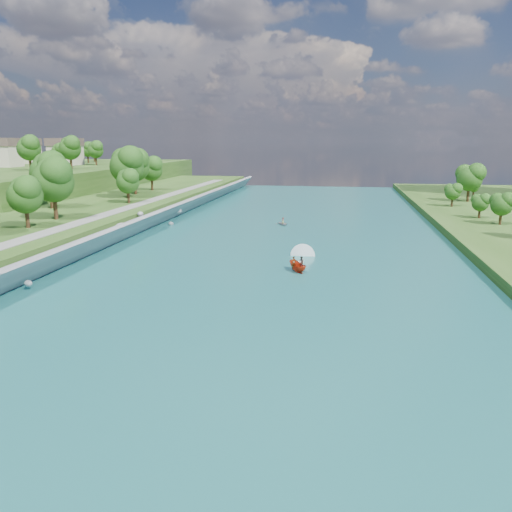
# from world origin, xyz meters

# --- Properties ---
(ground) EXTENTS (260.00, 260.00, 0.00)m
(ground) POSITION_xyz_m (0.00, 0.00, 0.00)
(ground) COLOR #2D5119
(ground) RESTS_ON ground
(river_water) EXTENTS (55.00, 240.00, 0.10)m
(river_water) POSITION_xyz_m (0.00, 20.00, 0.05)
(river_water) COLOR #18585B
(river_water) RESTS_ON ground
(ridge_west) EXTENTS (60.00, 120.00, 9.00)m
(ridge_west) POSITION_xyz_m (-82.50, 95.00, 4.50)
(ridge_west) COLOR #2D5119
(ridge_west) RESTS_ON ground
(riprap_bank) EXTENTS (4.71, 236.00, 4.18)m
(riprap_bank) POSITION_xyz_m (-25.85, 19.57, 1.80)
(riprap_bank) COLOR slate
(riprap_bank) RESTS_ON ground
(riverside_path) EXTENTS (3.00, 200.00, 0.10)m
(riverside_path) POSITION_xyz_m (-32.50, 20.00, 3.55)
(riverside_path) COLOR gray
(riverside_path) RESTS_ON berm_west
(ridge_houses) EXTENTS (29.50, 29.50, 8.40)m
(ridge_houses) POSITION_xyz_m (-88.67, 100.00, 13.31)
(ridge_houses) COLOR beige
(ridge_houses) RESTS_ON ridge_west
(trees_ridge) EXTENTS (24.18, 62.34, 10.59)m
(trees_ridge) POSITION_xyz_m (-71.71, 94.43, 13.76)
(trees_ridge) COLOR #124312
(trees_ridge) RESTS_ON ridge_west
(motorboat) EXTENTS (3.60, 18.74, 2.02)m
(motorboat) POSITION_xyz_m (4.13, 16.67, 0.69)
(motorboat) COLOR #B0290E
(motorboat) RESTS_ON river_water
(raft) EXTENTS (3.44, 3.87, 1.50)m
(raft) POSITION_xyz_m (-2.03, 50.79, 0.46)
(raft) COLOR gray
(raft) RESTS_ON river_water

